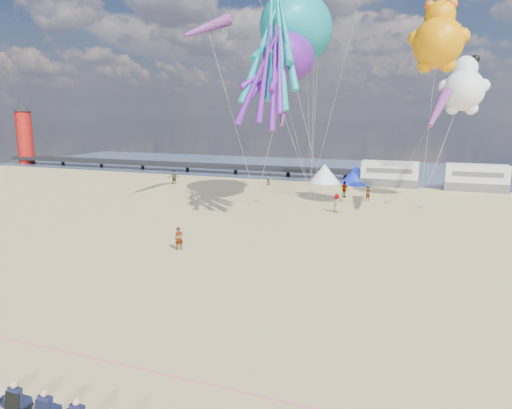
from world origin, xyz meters
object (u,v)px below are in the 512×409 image
(motorhome_0, at_px, (390,174))
(windsock_right, at_px, (283,113))
(sandbag_a, at_px, (257,201))
(windsock_left, at_px, (207,27))
(kite_teddy_orange, at_px, (438,43))
(sandbag_b, at_px, (323,197))
(kite_octopus_purple, at_px, (289,57))
(lighthouse, at_px, (25,138))
(standing_person, at_px, (179,239))
(sandbag_d, at_px, (387,202))
(kite_octopus_teal, at_px, (297,28))
(tent_blue, at_px, (356,175))
(beachgoer_4, at_px, (174,177))
(beachgoer_5, at_px, (368,194))
(tent_white, at_px, (324,173))
(spectator_row, at_px, (49,408))
(kite_panda, at_px, (463,90))
(motorhome_1, at_px, (476,178))
(windsock_mid, at_px, (438,108))
(beachgoer_1, at_px, (269,179))
(beachgoer_3, at_px, (344,189))
(sandbag_e, at_px, (311,194))
(sandbag_c, at_px, (420,208))
(beachgoer_0, at_px, (337,203))

(motorhome_0, distance_m, windsock_right, 17.24)
(sandbag_a, xyz_separation_m, windsock_left, (-3.09, -3.98, 15.92))
(kite_teddy_orange, bearing_deg, sandbag_b, 161.72)
(kite_octopus_purple, bearing_deg, lighthouse, 173.22)
(standing_person, bearing_deg, sandbag_d, 19.03)
(sandbag_d, height_order, kite_octopus_teal, kite_octopus_teal)
(tent_blue, bearing_deg, beachgoer_4, -159.87)
(sandbag_d, bearing_deg, beachgoer_5, 164.77)
(tent_white, distance_m, beachgoer_5, 12.67)
(spectator_row, xyz_separation_m, kite_panda, (12.14, 39.24, 10.15))
(motorhome_1, distance_m, sandbag_b, 18.69)
(beachgoer_4, height_order, windsock_left, windsock_left)
(beachgoer_4, distance_m, beachgoer_5, 24.25)
(standing_person, distance_m, sandbag_a, 16.78)
(lighthouse, xyz_separation_m, windsock_mid, (66.69, -20.36, 4.60))
(tent_blue, height_order, beachgoer_1, tent_blue)
(motorhome_1, height_order, tent_blue, motorhome_1)
(tent_white, relative_size, beachgoer_4, 2.38)
(beachgoer_3, relative_size, kite_octopus_teal, 0.13)
(standing_person, bearing_deg, windsock_right, 45.30)
(motorhome_0, relative_size, windsock_left, 1.05)
(kite_panda, bearing_deg, tent_blue, 140.51)
(lighthouse, height_order, sandbag_d, lighthouse)
(sandbag_e, bearing_deg, kite_octopus_teal, -93.16)
(motorhome_0, height_order, windsock_right, windsock_right)
(sandbag_c, height_order, windsock_right, windsock_right)
(sandbag_e, bearing_deg, kite_octopus_purple, -90.92)
(beachgoer_4, relative_size, kite_octopus_purple, 0.16)
(tent_white, bearing_deg, beachgoer_5, -57.66)
(tent_blue, height_order, windsock_mid, windsock_mid)
(standing_person, distance_m, sandbag_b, 21.97)
(tent_white, xyz_separation_m, sandbag_c, (11.79, -12.89, -1.09))
(beachgoer_3, relative_size, kite_panda, 0.26)
(sandbag_d, bearing_deg, windsock_right, -174.92)
(tent_blue, relative_size, kite_teddy_orange, 0.61)
(motorhome_0, relative_size, windsock_mid, 1.02)
(sandbag_e, height_order, kite_teddy_orange, kite_teddy_orange)
(spectator_row, height_order, sandbag_b, spectator_row)
(tent_white, height_order, standing_person, tent_white)
(tent_white, bearing_deg, windsock_right, -98.59)
(motorhome_1, xyz_separation_m, kite_panda, (-2.65, -9.19, 9.30))
(beachgoer_0, height_order, kite_teddy_orange, kite_teddy_orange)
(spectator_row, relative_size, sandbag_a, 12.20)
(lighthouse, relative_size, sandbag_c, 18.00)
(tent_blue, bearing_deg, motorhome_1, 0.00)
(kite_octopus_purple, xyz_separation_m, kite_teddy_orange, (11.86, 0.29, 0.58))
(spectator_row, height_order, kite_octopus_purple, kite_octopus_purple)
(tent_blue, xyz_separation_m, spectator_row, (-1.29, -48.44, -0.55))
(beachgoer_3, relative_size, sandbag_c, 3.41)
(sandbag_e, bearing_deg, tent_blue, 69.77)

